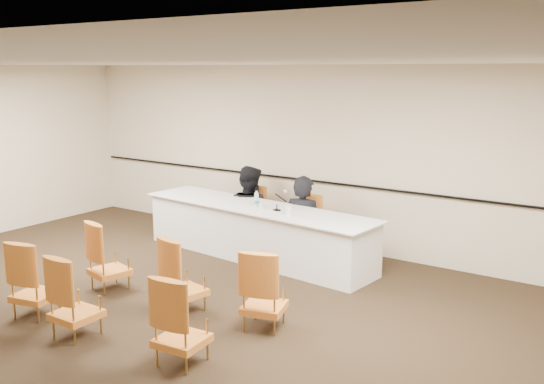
{
  "coord_description": "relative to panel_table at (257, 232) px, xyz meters",
  "views": [
    {
      "loc": [
        5.12,
        -4.6,
        2.93
      ],
      "look_at": [
        0.17,
        2.6,
        1.15
      ],
      "focal_mm": 40.0,
      "sensor_mm": 36.0,
      "label": 1
    }
  ],
  "objects": [
    {
      "name": "floor",
      "position": [
        0.3,
        -2.85,
        -0.41
      ],
      "size": [
        10.0,
        10.0,
        0.0
      ],
      "primitive_type": "plane",
      "color": "black",
      "rests_on": "ground"
    },
    {
      "name": "ceiling",
      "position": [
        0.3,
        -2.85,
        2.59
      ],
      "size": [
        10.0,
        10.0,
        0.0
      ],
      "primitive_type": "plane",
      "rotation": [
        3.14,
        0.0,
        0.0
      ],
      "color": "silver",
      "rests_on": "ground"
    },
    {
      "name": "wall_back",
      "position": [
        0.3,
        1.15,
        1.09
      ],
      "size": [
        10.0,
        0.04,
        3.0
      ],
      "primitive_type": "cube",
      "color": "beige",
      "rests_on": "ground"
    },
    {
      "name": "wall_rail",
      "position": [
        0.3,
        1.11,
        0.69
      ],
      "size": [
        9.8,
        0.04,
        0.03
      ],
      "primitive_type": "cube",
      "color": "black",
      "rests_on": "wall_back"
    },
    {
      "name": "panel_table",
      "position": [
        0.0,
        0.0,
        0.0
      ],
      "size": [
        4.21,
        1.31,
        0.83
      ],
      "primitive_type": null,
      "rotation": [
        0.0,
        0.0,
        -0.09
      ],
      "color": "silver",
      "rests_on": "ground"
    },
    {
      "name": "panelist_main",
      "position": [
        0.51,
        0.56,
        -0.06
      ],
      "size": [
        0.74,
        0.54,
        1.87
      ],
      "primitive_type": "imported",
      "rotation": [
        0.0,
        0.0,
        3.28
      ],
      "color": "black",
      "rests_on": "ground"
    },
    {
      "name": "panelist_main_chair",
      "position": [
        0.51,
        0.56,
        0.06
      ],
      "size": [
        0.54,
        0.54,
        0.95
      ],
      "primitive_type": null,
      "rotation": [
        0.0,
        0.0,
        -0.09
      ],
      "color": "#C85C23",
      "rests_on": "ground"
    },
    {
      "name": "panelist_second",
      "position": [
        -0.64,
        0.66,
        0.01
      ],
      "size": [
        0.91,
        0.73,
        1.79
      ],
      "primitive_type": "imported",
      "rotation": [
        0.0,
        0.0,
        3.21
      ],
      "color": "black",
      "rests_on": "ground"
    },
    {
      "name": "panelist_second_chair",
      "position": [
        -0.64,
        0.66,
        0.06
      ],
      "size": [
        0.54,
        0.54,
        0.95
      ],
      "primitive_type": null,
      "rotation": [
        0.0,
        0.0,
        -0.09
      ],
      "color": "#C85C23",
      "rests_on": "ground"
    },
    {
      "name": "papers",
      "position": [
        0.34,
        -0.09,
        0.42
      ],
      "size": [
        0.31,
        0.23,
        0.0
      ],
      "primitive_type": "cube",
      "rotation": [
        0.0,
        0.0,
        -0.05
      ],
      "color": "white",
      "rests_on": "panel_table"
    },
    {
      "name": "microphone",
      "position": [
        0.44,
        -0.08,
        0.57
      ],
      "size": [
        0.17,
        0.25,
        0.31
      ],
      "primitive_type": null,
      "rotation": [
        0.0,
        0.0,
        -0.29
      ],
      "color": "black",
      "rests_on": "panel_table"
    },
    {
      "name": "water_bottle",
      "position": [
        0.01,
        -0.01,
        0.54
      ],
      "size": [
        0.08,
        0.08,
        0.24
      ],
      "primitive_type": null,
      "rotation": [
        0.0,
        0.0,
        -0.12
      ],
      "color": "teal",
      "rests_on": "panel_table"
    },
    {
      "name": "drinking_glass",
      "position": [
        0.17,
        -0.11,
        0.46
      ],
      "size": [
        0.08,
        0.08,
        0.1
      ],
      "primitive_type": "cylinder",
      "rotation": [
        0.0,
        0.0,
        0.21
      ],
      "color": "white",
      "rests_on": "panel_table"
    },
    {
      "name": "coffee_cup",
      "position": [
        0.75,
        -0.24,
        0.49
      ],
      "size": [
        0.12,
        0.12,
        0.14
      ],
      "primitive_type": "cylinder",
      "rotation": [
        0.0,
        0.0,
        0.34
      ],
      "color": "white",
      "rests_on": "panel_table"
    },
    {
      "name": "aud_chair_front_left",
      "position": [
        -0.8,
        -2.27,
        0.06
      ],
      "size": [
        0.6,
        0.6,
        0.95
      ],
      "primitive_type": null,
      "rotation": [
        0.0,
        0.0,
        -0.23
      ],
      "color": "#C85C23",
      "rests_on": "ground"
    },
    {
      "name": "aud_chair_front_mid",
      "position": [
        0.54,
        -2.27,
        0.06
      ],
      "size": [
        0.59,
        0.59,
        0.95
      ],
      "primitive_type": null,
      "rotation": [
        0.0,
        0.0,
        -0.2
      ],
      "color": "#C85C23",
      "rests_on": "ground"
    },
    {
      "name": "aud_chair_front_right",
      "position": [
        1.64,
        -2.11,
        0.06
      ],
      "size": [
        0.62,
        0.62,
        0.95
      ],
      "primitive_type": null,
      "rotation": [
        0.0,
        0.0,
        0.29
      ],
      "color": "#C85C23",
      "rests_on": "ground"
    },
    {
      "name": "aud_chair_back_left",
      "position": [
        -0.84,
        -3.37,
        0.06
      ],
      "size": [
        0.6,
        0.6,
        0.95
      ],
      "primitive_type": null,
      "rotation": [
        0.0,
        0.0,
        0.23
      ],
      "color": "#C85C23",
      "rests_on": "ground"
    },
    {
      "name": "aud_chair_back_mid",
      "position": [
        0.04,
        -3.47,
        0.06
      ],
      "size": [
        0.5,
        0.5,
        0.95
      ],
      "primitive_type": null,
      "rotation": [
        0.0,
        0.0,
        0.01
      ],
      "color": "#C85C23",
      "rests_on": "ground"
    },
    {
      "name": "aud_chair_back_right",
      "position": [
        1.45,
        -3.28,
        0.06
      ],
      "size": [
        0.55,
        0.55,
        0.95
      ],
      "primitive_type": null,
      "rotation": [
        0.0,
        0.0,
        0.09
      ],
      "color": "#C85C23",
      "rests_on": "ground"
    }
  ]
}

